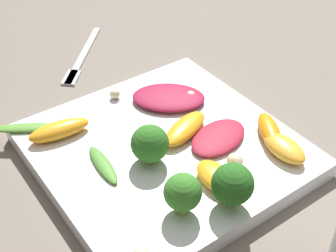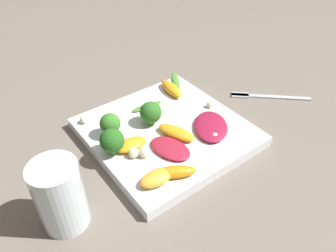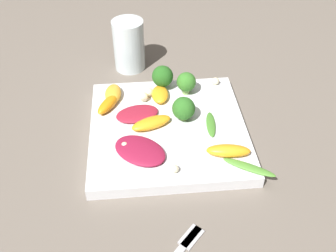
% 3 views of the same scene
% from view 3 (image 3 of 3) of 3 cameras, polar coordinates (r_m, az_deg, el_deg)
% --- Properties ---
extents(ground_plane, '(2.40, 2.40, 0.00)m').
position_cam_3_polar(ground_plane, '(0.74, -0.01, -1.21)').
color(ground_plane, '#6B6056').
extents(plate, '(0.29, 0.29, 0.02)m').
position_cam_3_polar(plate, '(0.73, -0.01, -0.57)').
color(plate, white).
rests_on(plate, ground_plane).
extents(drinking_glass, '(0.07, 0.07, 0.11)m').
position_cam_3_polar(drinking_glass, '(0.90, -5.70, 11.59)').
color(drinking_glass, silver).
rests_on(drinking_glass, ground_plane).
extents(radicchio_leaf_0, '(0.11, 0.11, 0.01)m').
position_cam_3_polar(radicchio_leaf_0, '(0.67, -4.08, -3.56)').
color(radicchio_leaf_0, maroon).
rests_on(radicchio_leaf_0, plate).
extents(radicchio_leaf_1, '(0.07, 0.09, 0.01)m').
position_cam_3_polar(radicchio_leaf_1, '(0.74, -4.49, 1.78)').
color(radicchio_leaf_1, maroon).
rests_on(radicchio_leaf_1, plate).
extents(orange_segment_0, '(0.05, 0.08, 0.02)m').
position_cam_3_polar(orange_segment_0, '(0.71, -2.43, 0.20)').
color(orange_segment_0, orange).
rests_on(orange_segment_0, plate).
extents(orange_segment_1, '(0.04, 0.08, 0.02)m').
position_cam_3_polar(orange_segment_1, '(0.67, 8.76, -3.57)').
color(orange_segment_1, orange).
rests_on(orange_segment_1, plate).
extents(orange_segment_2, '(0.06, 0.04, 0.02)m').
position_cam_3_polar(orange_segment_2, '(0.78, -1.17, 4.62)').
color(orange_segment_2, orange).
rests_on(orange_segment_2, plate).
extents(orange_segment_3, '(0.06, 0.04, 0.02)m').
position_cam_3_polar(orange_segment_3, '(0.79, -7.97, 4.69)').
color(orange_segment_3, '#FCAD33').
rests_on(orange_segment_3, plate).
extents(orange_segment_4, '(0.07, 0.05, 0.02)m').
position_cam_3_polar(orange_segment_4, '(0.77, -8.62, 3.22)').
color(orange_segment_4, orange).
rests_on(orange_segment_4, plate).
extents(broccoli_floret_0, '(0.04, 0.04, 0.05)m').
position_cam_3_polar(broccoli_floret_0, '(0.72, 2.28, 2.54)').
color(broccoli_floret_0, '#7A9E51').
rests_on(broccoli_floret_0, plate).
extents(broccoli_floret_1, '(0.04, 0.04, 0.05)m').
position_cam_3_polar(broccoli_floret_1, '(0.80, -0.55, 7.22)').
color(broccoli_floret_1, '#7A9E51').
rests_on(broccoli_floret_1, plate).
extents(broccoli_floret_2, '(0.04, 0.04, 0.05)m').
position_cam_3_polar(broccoli_floret_2, '(0.79, 2.67, 6.36)').
color(broccoli_floret_2, '#84AD5B').
rests_on(broccoli_floret_2, plate).
extents(arugula_sprig_0, '(0.07, 0.02, 0.01)m').
position_cam_3_polar(arugula_sprig_0, '(0.73, 6.24, 0.25)').
color(arugula_sprig_0, '#47842D').
rests_on(arugula_sprig_0, plate).
extents(arugula_sprig_1, '(0.06, 0.08, 0.01)m').
position_cam_3_polar(arugula_sprig_1, '(0.66, 11.67, -5.89)').
color(arugula_sprig_1, '#518E33').
rests_on(arugula_sprig_1, plate).
extents(macadamia_nut_0, '(0.01, 0.01, 0.01)m').
position_cam_3_polar(macadamia_nut_0, '(0.68, -6.32, -2.85)').
color(macadamia_nut_0, beige).
rests_on(macadamia_nut_0, plate).
extents(macadamia_nut_1, '(0.02, 0.02, 0.02)m').
position_cam_3_polar(macadamia_nut_1, '(0.79, -2.80, 4.94)').
color(macadamia_nut_1, beige).
rests_on(macadamia_nut_1, plate).
extents(macadamia_nut_2, '(0.02, 0.02, 0.02)m').
position_cam_3_polar(macadamia_nut_2, '(0.78, -3.52, 4.23)').
color(macadamia_nut_2, beige).
rests_on(macadamia_nut_2, plate).
extents(macadamia_nut_3, '(0.02, 0.02, 0.02)m').
position_cam_3_polar(macadamia_nut_3, '(0.83, 6.90, 6.48)').
color(macadamia_nut_3, beige).
rests_on(macadamia_nut_3, plate).
extents(macadamia_nut_4, '(0.01, 0.01, 0.01)m').
position_cam_3_polar(macadamia_nut_4, '(0.64, 1.34, -6.20)').
color(macadamia_nut_4, beige).
rests_on(macadamia_nut_4, plate).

